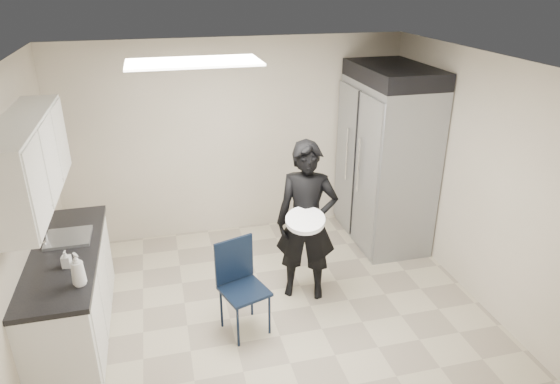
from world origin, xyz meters
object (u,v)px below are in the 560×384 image
object	(u,v)px
commercial_fridge	(386,164)
man_tuxedo	(307,222)
folding_chair	(244,291)
lower_counter	(72,294)

from	to	relation	value
commercial_fridge	man_tuxedo	size ratio (longest dim) A/B	1.18
folding_chair	man_tuxedo	world-z (taller)	man_tuxedo
commercial_fridge	lower_counter	bearing A→B (deg)	-164.12
lower_counter	commercial_fridge	xyz separation A→B (m)	(3.78, 1.07, 0.62)
commercial_fridge	man_tuxedo	distance (m)	1.71
commercial_fridge	folding_chair	distance (m)	2.67
folding_chair	man_tuxedo	bearing A→B (deg)	12.96
lower_counter	folding_chair	xyz separation A→B (m)	(1.64, -0.41, 0.03)
man_tuxedo	lower_counter	bearing A→B (deg)	-158.02
lower_counter	man_tuxedo	xyz separation A→B (m)	(2.41, 0.06, 0.46)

